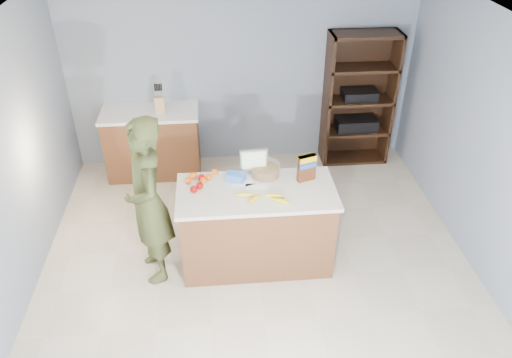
{
  "coord_description": "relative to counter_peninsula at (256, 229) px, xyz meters",
  "views": [
    {
      "loc": [
        -0.37,
        -3.69,
        3.65
      ],
      "look_at": [
        0.0,
        0.35,
        1.0
      ],
      "focal_mm": 35.0,
      "sensor_mm": 36.0,
      "label": 1
    }
  ],
  "objects": [
    {
      "name": "walls",
      "position": [
        0.0,
        -0.3,
        1.24
      ],
      "size": [
        4.52,
        5.02,
        2.51
      ],
      "color": "gray",
      "rests_on": "ground"
    },
    {
      "name": "oranges",
      "position": [
        -0.54,
        0.24,
        0.52
      ],
      "size": [
        0.34,
        0.22,
        0.07
      ],
      "color": "orange",
      "rests_on": "counter_peninsula"
    },
    {
      "name": "blue_carton",
      "position": [
        -0.19,
        0.2,
        0.52
      ],
      "size": [
        0.21,
        0.18,
        0.08
      ],
      "primitive_type": "cube",
      "rotation": [
        0.0,
        0.0,
        -0.41
      ],
      "color": "blue",
      "rests_on": "counter_peninsula"
    },
    {
      "name": "cereal_box",
      "position": [
        0.51,
        0.14,
        0.65
      ],
      "size": [
        0.2,
        0.12,
        0.28
      ],
      "color": "#592B14",
      "rests_on": "counter_peninsula"
    },
    {
      "name": "envelopes",
      "position": [
        -0.06,
        0.09,
        0.49
      ],
      "size": [
        0.37,
        0.21,
        0.0
      ],
      "color": "white",
      "rests_on": "counter_peninsula"
    },
    {
      "name": "counter_peninsula",
      "position": [
        0.0,
        0.0,
        0.0
      ],
      "size": [
        1.56,
        0.76,
        0.9
      ],
      "color": "brown",
      "rests_on": "ground"
    },
    {
      "name": "person",
      "position": [
        -1.04,
        -0.07,
        0.46
      ],
      "size": [
        0.58,
        0.73,
        1.75
      ],
      "primitive_type": "imported",
      "rotation": [
        0.0,
        0.0,
        -1.28
      ],
      "color": "#3C4420",
      "rests_on": "ground"
    },
    {
      "name": "floor",
      "position": [
        0.0,
        -0.3,
        -0.42
      ],
      "size": [
        4.5,
        5.0,
        0.02
      ],
      "primitive_type": "cube",
      "color": "beige",
      "rests_on": "ground"
    },
    {
      "name": "knife_block",
      "position": [
        -1.05,
        1.84,
        0.6
      ],
      "size": [
        0.12,
        0.1,
        0.31
      ],
      "color": "tan",
      "rests_on": "back_cabinet"
    },
    {
      "name": "shelving_unit",
      "position": [
        1.55,
        2.05,
        0.45
      ],
      "size": [
        0.9,
        0.4,
        1.8
      ],
      "color": "black",
      "rests_on": "ground"
    },
    {
      "name": "salad_bowl",
      "position": [
        0.12,
        0.26,
        0.54
      ],
      "size": [
        0.3,
        0.3,
        0.13
      ],
      "color": "#267219",
      "rests_on": "counter_peninsula"
    },
    {
      "name": "bananas",
      "position": [
        0.05,
        -0.16,
        0.51
      ],
      "size": [
        0.53,
        0.23,
        0.04
      ],
      "color": "yellow",
      "rests_on": "counter_peninsula"
    },
    {
      "name": "tv",
      "position": [
        -0.0,
        0.3,
        0.64
      ],
      "size": [
        0.28,
        0.12,
        0.28
      ],
      "color": "silver",
      "rests_on": "counter_peninsula"
    },
    {
      "name": "back_cabinet",
      "position": [
        -1.2,
        1.9,
        0.04
      ],
      "size": [
        1.24,
        0.62,
        0.9
      ],
      "color": "brown",
      "rests_on": "ground"
    },
    {
      "name": "apples",
      "position": [
        -0.56,
        0.1,
        0.52
      ],
      "size": [
        0.15,
        0.27,
        0.07
      ],
      "color": "#930908",
      "rests_on": "counter_peninsula"
    }
  ]
}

